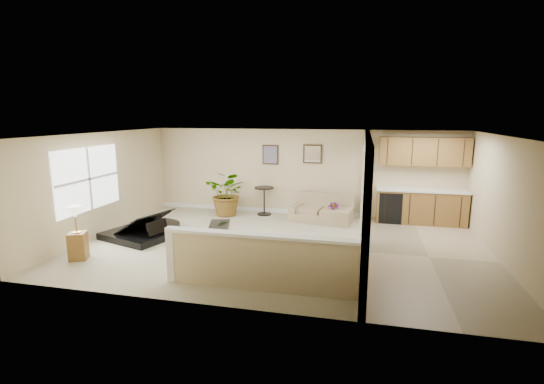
% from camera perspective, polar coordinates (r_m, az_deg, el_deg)
% --- Properties ---
extents(floor, '(9.00, 9.00, 0.00)m').
position_cam_1_polar(floor, '(8.99, 1.34, -7.81)').
color(floor, tan).
rests_on(floor, ground).
extents(back_wall, '(9.00, 0.04, 2.50)m').
position_cam_1_polar(back_wall, '(11.57, 4.39, 2.85)').
color(back_wall, '#C7B488').
rests_on(back_wall, floor).
extents(front_wall, '(9.00, 0.04, 2.50)m').
position_cam_1_polar(front_wall, '(5.84, -4.63, -5.56)').
color(front_wall, '#C7B488').
rests_on(front_wall, floor).
extents(left_wall, '(0.04, 6.00, 2.50)m').
position_cam_1_polar(left_wall, '(10.52, -23.40, 1.11)').
color(left_wall, '#C7B488').
rests_on(left_wall, floor).
extents(right_wall, '(0.04, 6.00, 2.50)m').
position_cam_1_polar(right_wall, '(8.93, 30.94, -1.24)').
color(right_wall, '#C7B488').
rests_on(right_wall, floor).
extents(ceiling, '(9.00, 6.00, 0.04)m').
position_cam_1_polar(ceiling, '(8.50, 1.41, 8.32)').
color(ceiling, silver).
rests_on(ceiling, back_wall).
extents(kitchen_vinyl, '(2.70, 6.00, 0.01)m').
position_cam_1_polar(kitchen_vinyl, '(8.94, 21.77, -8.73)').
color(kitchen_vinyl, tan).
rests_on(kitchen_vinyl, floor).
extents(interior_partition, '(0.18, 5.99, 2.50)m').
position_cam_1_polar(interior_partition, '(8.74, 13.35, -0.37)').
color(interior_partition, '#C7B488').
rests_on(interior_partition, floor).
extents(pony_half_wall, '(3.42, 0.22, 1.00)m').
position_cam_1_polar(pony_half_wall, '(6.69, -2.07, -9.92)').
color(pony_half_wall, '#C7B488').
rests_on(pony_half_wall, floor).
extents(left_window, '(0.05, 2.15, 1.45)m').
position_cam_1_polar(left_window, '(10.09, -25.08, 1.72)').
color(left_window, white).
rests_on(left_window, left_wall).
extents(wall_art_left, '(0.48, 0.04, 0.58)m').
position_cam_1_polar(wall_art_left, '(11.66, -0.24, 5.42)').
color(wall_art_left, '#382714').
rests_on(wall_art_left, back_wall).
extents(wall_mirror, '(0.55, 0.04, 0.55)m').
position_cam_1_polar(wall_mirror, '(11.43, 5.90, 5.50)').
color(wall_mirror, '#382714').
rests_on(wall_mirror, back_wall).
extents(kitchen_cabinets, '(2.36, 0.65, 2.33)m').
position_cam_1_polar(kitchen_cabinets, '(11.34, 20.29, 0.06)').
color(kitchen_cabinets, brown).
rests_on(kitchen_cabinets, floor).
extents(piano, '(2.11, 2.09, 1.45)m').
position_cam_1_polar(piano, '(10.07, -18.45, -2.71)').
color(piano, black).
rests_on(piano, floor).
extents(piano_bench, '(0.64, 0.92, 0.56)m').
position_cam_1_polar(piano_bench, '(8.82, -7.59, -6.37)').
color(piano_bench, black).
rests_on(piano_bench, floor).
extents(loveseat, '(1.84, 1.24, 0.96)m').
position_cam_1_polar(loveseat, '(11.06, 7.26, -2.28)').
color(loveseat, tan).
rests_on(loveseat, floor).
extents(accent_table, '(0.57, 0.57, 0.83)m').
position_cam_1_polar(accent_table, '(11.57, -1.14, -0.74)').
color(accent_table, black).
rests_on(accent_table, floor).
extents(palm_plant, '(1.32, 1.18, 1.32)m').
position_cam_1_polar(palm_plant, '(11.53, -6.41, -0.25)').
color(palm_plant, black).
rests_on(palm_plant, floor).
extents(small_plant, '(0.35, 0.35, 0.55)m').
position_cam_1_polar(small_plant, '(10.96, 8.82, -3.15)').
color(small_plant, black).
rests_on(small_plant, floor).
extents(lamp_stand, '(0.43, 0.43, 1.12)m').
position_cam_1_polar(lamp_stand, '(8.98, -26.36, -5.86)').
color(lamp_stand, brown).
rests_on(lamp_stand, floor).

